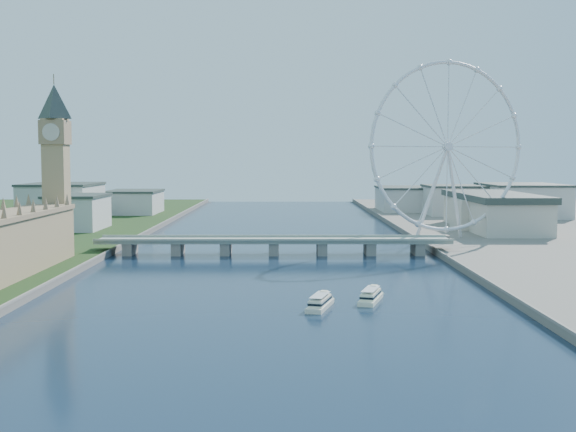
{
  "coord_description": "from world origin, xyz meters",
  "views": [
    {
      "loc": [
        7.55,
        -147.86,
        59.84
      ],
      "look_at": [
        8.6,
        210.0,
        31.21
      ],
      "focal_mm": 45.0,
      "sensor_mm": 36.0,
      "label": 1
    }
  ],
  "objects": [
    {
      "name": "tour_boat_far",
      "position": [
        43.05,
        149.95,
        0.0
      ],
      "size": [
        14.71,
        27.98,
        5.97
      ],
      "primitive_type": null,
      "rotation": [
        0.0,
        0.0,
        -0.3
      ],
      "color": "#F5F4CE",
      "rests_on": "ground"
    },
    {
      "name": "city_skyline",
      "position": [
        39.22,
        560.08,
        16.96
      ],
      "size": [
        505.0,
        280.0,
        32.0
      ],
      "color": "beige",
      "rests_on": "ground"
    },
    {
      "name": "westminster_bridge",
      "position": [
        0.0,
        300.0,
        6.63
      ],
      "size": [
        220.0,
        22.0,
        9.5
      ],
      "color": "gray",
      "rests_on": "ground"
    },
    {
      "name": "county_hall",
      "position": [
        175.0,
        430.0,
        0.0
      ],
      "size": [
        54.0,
        144.0,
        35.0
      ],
      "primitive_type": null,
      "color": "beige",
      "rests_on": "ground"
    },
    {
      "name": "big_ben",
      "position": [
        -128.0,
        278.0,
        66.57
      ],
      "size": [
        20.02,
        20.02,
        110.0
      ],
      "color": "tan",
      "rests_on": "ground"
    },
    {
      "name": "tour_boat_near",
      "position": [
        21.19,
        136.87,
        0.0
      ],
      "size": [
        13.97,
        27.87,
        5.94
      ],
      "primitive_type": null,
      "rotation": [
        0.0,
        0.0,
        -0.28
      ],
      "color": "#ECE7CA",
      "rests_on": "ground"
    },
    {
      "name": "london_eye",
      "position": [
        119.98,
        355.08,
        67.52
      ],
      "size": [
        113.6,
        39.12,
        124.3
      ],
      "color": "silver",
      "rests_on": "ground"
    }
  ]
}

